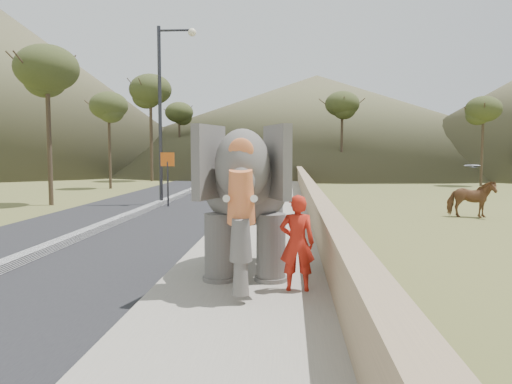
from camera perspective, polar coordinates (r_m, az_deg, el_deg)
ground at (r=8.06m, az=-2.21°, el=-13.06°), size 160.00×160.00×0.00m
road at (r=18.73m, az=-14.35°, el=-2.95°), size 7.00×120.00×0.03m
median at (r=18.72m, az=-14.35°, el=-2.66°), size 0.35×120.00×0.22m
walkway at (r=17.81m, az=1.14°, el=-2.99°), size 3.00×120.00×0.15m
parapet at (r=17.76m, az=6.47°, el=-1.50°), size 0.30×120.00×1.10m
lamppost at (r=23.11m, az=-10.19°, el=10.62°), size 1.76×0.36×8.00m
signboard at (r=22.21m, az=-10.07°, el=2.52°), size 0.60×0.08×2.40m
cow at (r=20.08m, az=23.37°, el=-0.73°), size 1.76×1.06×1.39m
distant_car at (r=46.03m, az=23.90°, el=2.13°), size 4.45×2.38×1.44m
hill_far at (r=77.88m, az=6.92°, el=8.01°), size 80.00×80.00×14.00m
elephant_and_man at (r=9.62m, az=-0.95°, el=-1.13°), size 2.24×3.78×2.69m
motorcyclist at (r=38.64m, az=-3.21°, el=2.03°), size 1.43×1.85×1.75m
trees at (r=36.17m, az=6.93°, el=6.92°), size 48.22×44.37×8.91m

